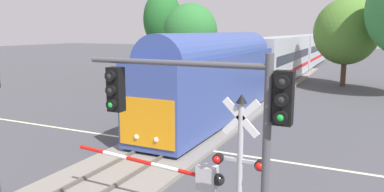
{
  "coord_description": "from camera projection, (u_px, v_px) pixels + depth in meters",
  "views": [
    {
      "loc": [
        8.34,
        -15.34,
        5.62
      ],
      "look_at": [
        -0.27,
        2.78,
        2.0
      ],
      "focal_mm": 34.22,
      "sensor_mm": 36.0,
      "label": 1
    }
  ],
  "objects": [
    {
      "name": "railway_track",
      "position": [
        173.0,
        143.0,
        18.14
      ],
      "size": [
        4.4,
        80.0,
        0.32
      ],
      "color": "gray",
      "rests_on": "ground"
    },
    {
      "name": "ground_plane",
      "position": [
        173.0,
        145.0,
        18.16
      ],
      "size": [
        220.0,
        220.0,
        0.0
      ],
      "primitive_type": "plane",
      "color": "#47474C"
    },
    {
      "name": "pine_left_background",
      "position": [
        163.0,
        20.0,
        43.19
      ],
      "size": [
        4.58,
        4.58,
        10.2
      ],
      "color": "#4C3828",
      "rests_on": "ground"
    },
    {
      "name": "crossing_gate_near",
      "position": [
        191.0,
        176.0,
        10.72
      ],
      "size": [
        5.22,
        0.4,
        1.8
      ],
      "color": "#B7B7BC",
      "rests_on": "ground"
    },
    {
      "name": "traffic_signal_near_right",
      "position": [
        209.0,
        117.0,
        7.3
      ],
      "size": [
        4.52,
        0.38,
        5.21
      ],
      "color": "#4C4C51",
      "rests_on": "ground"
    },
    {
      "name": "elm_centre_background",
      "position": [
        346.0,
        32.0,
        36.19
      ],
      "size": [
        6.28,
        6.28,
        8.76
      ],
      "color": "#4C3828",
      "rests_on": "ground"
    },
    {
      "name": "commuter_train",
      "position": [
        282.0,
        57.0,
        40.08
      ],
      "size": [
        3.04,
        58.97,
        5.16
      ],
      "color": "#384C93",
      "rests_on": "railway_track"
    },
    {
      "name": "oak_behind_train",
      "position": [
        190.0,
        32.0,
        37.61
      ],
      "size": [
        5.54,
        5.54,
        8.36
      ],
      "color": "brown",
      "rests_on": "ground"
    },
    {
      "name": "crossing_signal_mast",
      "position": [
        240.0,
        157.0,
        9.15
      ],
      "size": [
        1.36,
        0.44,
        4.08
      ],
      "color": "#B2B2B7",
      "rests_on": "ground"
    },
    {
      "name": "road_centre_stripe",
      "position": [
        173.0,
        145.0,
        18.15
      ],
      "size": [
        44.0,
        0.2,
        0.01
      ],
      "color": "beige",
      "rests_on": "ground"
    }
  ]
}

